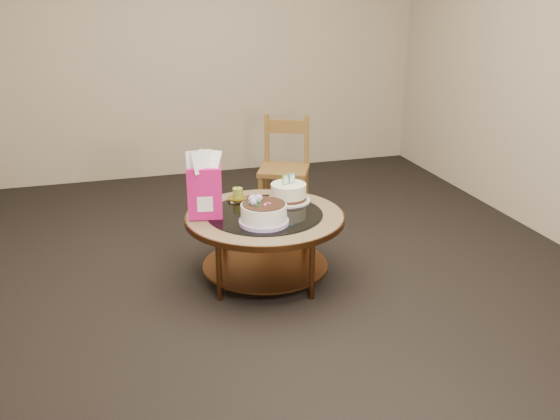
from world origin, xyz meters
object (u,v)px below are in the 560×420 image
object	(u,v)px
cream_cake	(289,193)
dining_chair	(285,168)
gift_bag	(204,185)
coffee_table	(265,225)
decorated_cake	(264,215)

from	to	relation	value
cream_cake	dining_chair	bearing A→B (deg)	53.37
gift_bag	coffee_table	bearing A→B (deg)	3.48
cream_cake	gift_bag	distance (m)	0.62
decorated_cake	dining_chair	size ratio (longest dim) A/B	0.37
gift_bag	dining_chair	distance (m)	1.33
decorated_cake	cream_cake	xyz separation A→B (m)	(0.27, 0.35, -0.00)
gift_bag	dining_chair	bearing A→B (deg)	61.74
decorated_cake	gift_bag	xyz separation A→B (m)	(-0.32, 0.21, 0.15)
decorated_cake	gift_bag	size ratio (longest dim) A/B	0.73
dining_chair	cream_cake	bearing A→B (deg)	-80.96
cream_cake	gift_bag	world-z (taller)	gift_bag
cream_cake	dining_chair	distance (m)	0.91
gift_bag	cream_cake	bearing A→B (deg)	24.07
coffee_table	gift_bag	distance (m)	0.47
decorated_cake	dining_chair	world-z (taller)	dining_chair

